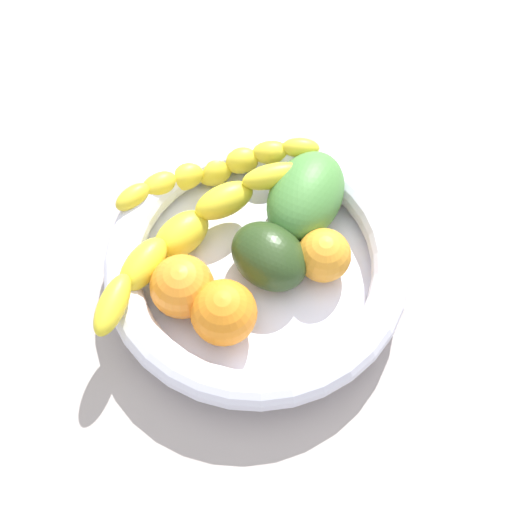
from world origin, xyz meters
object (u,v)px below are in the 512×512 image
at_px(orange_mid_right, 182,287).
at_px(mango_green, 306,196).
at_px(fruit_bowl, 256,265).
at_px(orange_mid_left, 224,313).
at_px(banana_draped_left, 187,234).
at_px(avocado_dark, 269,259).
at_px(banana_draped_right, 215,169).
at_px(orange_front, 323,253).

bearing_deg(orange_mid_right, mango_green, -51.57).
bearing_deg(fruit_bowl, orange_mid_left, 152.22).
relative_size(banana_draped_left, avocado_dark, 2.55).
bearing_deg(fruit_bowl, banana_draped_right, 20.42).
relative_size(orange_mid_left, orange_mid_right, 1.02).
relative_size(banana_draped_left, orange_mid_right, 3.36).
relative_size(banana_draped_right, avocado_dark, 2.64).
bearing_deg(avocado_dark, orange_front, -83.80).
distance_m(fruit_bowl, mango_green, 0.09).
relative_size(orange_front, avocado_dark, 0.66).
xyz_separation_m(orange_front, orange_mid_right, (-0.04, 0.14, 0.00)).
xyz_separation_m(banana_draped_left, banana_draped_right, (0.08, -0.03, -0.01)).
relative_size(banana_draped_right, mango_green, 2.00).
bearing_deg(mango_green, avocado_dark, 149.92).
relative_size(fruit_bowl, orange_mid_right, 4.85).
bearing_deg(mango_green, orange_mid_left, 146.26).
height_order(orange_front, orange_mid_left, orange_mid_left).
height_order(orange_mid_right, mango_green, mango_green).
relative_size(orange_mid_left, avocado_dark, 0.77).
bearing_deg(avocado_dark, banana_draped_left, 71.15).
distance_m(banana_draped_right, orange_mid_left, 0.17).
relative_size(fruit_bowl, banana_draped_left, 1.44).
bearing_deg(orange_mid_right, orange_front, -75.67).
xyz_separation_m(banana_draped_left, avocado_dark, (-0.03, -0.08, -0.01)).
xyz_separation_m(orange_front, orange_mid_left, (-0.06, 0.10, 0.00)).
bearing_deg(avocado_dark, mango_green, -30.08).
distance_m(orange_front, avocado_dark, 0.06).
distance_m(orange_front, orange_mid_right, 0.14).
relative_size(orange_front, orange_mid_right, 0.87).
relative_size(avocado_dark, mango_green, 0.76).
bearing_deg(banana_draped_right, orange_mid_right, 167.34).
xyz_separation_m(fruit_bowl, orange_mid_right, (-0.03, 0.07, 0.02)).
bearing_deg(orange_mid_left, banana_draped_right, 2.76).
distance_m(banana_draped_left, mango_green, 0.13).
xyz_separation_m(avocado_dark, mango_green, (0.07, -0.04, 0.00)).
height_order(orange_mid_left, avocado_dark, orange_mid_left).
distance_m(avocado_dark, mango_green, 0.08).
bearing_deg(avocado_dark, orange_mid_right, 109.25).
relative_size(orange_front, orange_mid_left, 0.86).
height_order(orange_front, avocado_dark, avocado_dark).
bearing_deg(orange_mid_left, mango_green, -33.74).
relative_size(fruit_bowl, avocado_dark, 3.67).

